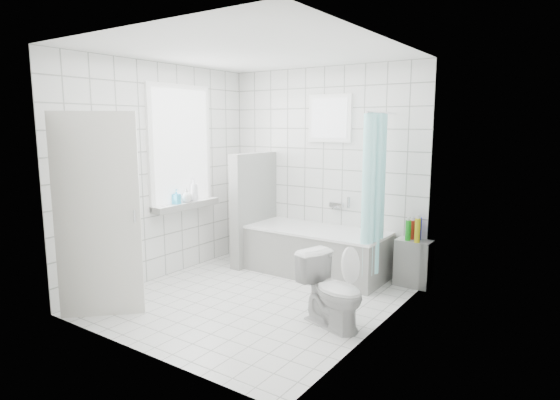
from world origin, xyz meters
The scene contains 19 objects.
ground centered at (0.00, 0.00, 0.00)m, with size 3.00×3.00×0.00m, color white.
ceiling centered at (0.00, 0.00, 2.60)m, with size 3.00×3.00×0.00m, color white.
wall_back centered at (0.00, 1.50, 1.30)m, with size 2.80×0.02×2.60m, color white.
wall_front centered at (0.00, -1.50, 1.30)m, with size 2.80×0.02×2.60m, color white.
wall_left centered at (-1.40, 0.00, 1.30)m, with size 0.02×3.00×2.60m, color white.
wall_right centered at (1.40, 0.00, 1.30)m, with size 0.02×3.00×2.60m, color white.
window_left centered at (-1.35, 0.30, 1.60)m, with size 0.01×0.90×1.40m, color white.
window_back centered at (0.10, 1.46, 1.95)m, with size 0.50×0.01×0.50m, color white.
window_sill centered at (-1.31, 0.30, 0.86)m, with size 0.18×1.02×0.08m, color white.
door centered at (-0.96, -1.20, 1.00)m, with size 0.04×0.80×2.00m, color silver.
bathtub centered at (0.13, 1.12, 0.29)m, with size 1.77×0.77×0.58m.
partition_wall centered at (-0.82, 1.07, 0.75)m, with size 0.15×0.85×1.50m, color white.
tiled_ledge centered at (1.29, 1.38, 0.28)m, with size 0.40×0.24×0.55m, color white.
toilet centered at (1.03, -0.14, 0.34)m, with size 0.38×0.67×0.69m, color silver.
curtain_rod centered at (0.95, 1.10, 2.00)m, with size 0.02×0.02×0.80m, color silver.
shower_curtain centered at (0.95, 0.97, 1.10)m, with size 0.14×0.48×1.78m, color #55FBF6, non-canonical shape.
tub_faucet centered at (0.23, 1.46, 0.85)m, with size 0.18×0.06×0.06m, color silver.
sill_bottles centered at (-1.30, 0.34, 1.02)m, with size 0.17×0.43×0.31m.
ledge_bottles centered at (1.29, 1.36, 0.68)m, with size 0.18×0.20×0.28m.
Camera 1 is at (2.98, -3.85, 1.88)m, focal length 30.00 mm.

